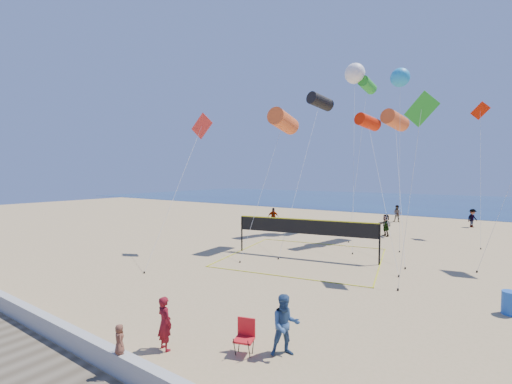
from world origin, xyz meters
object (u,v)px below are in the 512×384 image
Objects in this scene: woman at (165,323)px; camp_chair at (245,334)px; volleyball_net at (305,231)px; trash_barrel at (510,303)px.

camp_chair is at bearing -140.15° from woman.
camp_chair is 11.81m from volleyball_net.
volleyball_net is at bearing 160.71° from trash_barrel.
camp_chair is 1.28× the size of trash_barrel.
trash_barrel is at bearing -123.59° from woman.
trash_barrel is 0.08× the size of volleyball_net.
volleyball_net is (-10.04, 3.51, 1.19)m from trash_barrel.
trash_barrel is 10.70m from volleyball_net.
volleyball_net is at bearing -72.49° from woman.
volleyball_net is (-3.67, 11.17, 1.07)m from camp_chair.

